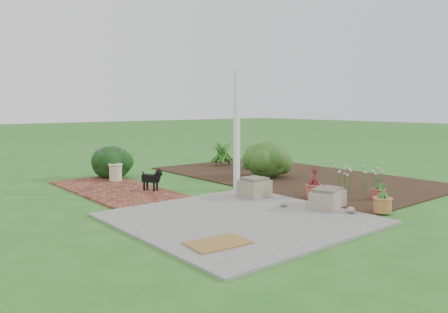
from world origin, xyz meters
TOP-DOWN VIEW (x-y plane):
  - ground at (0.00, 0.00)m, footprint 80.00×80.00m
  - concrete_patio at (-1.25, -1.75)m, footprint 3.50×3.50m
  - brick_path at (-1.70, 1.75)m, footprint 1.60×3.50m
  - garden_bed at (2.50, 0.50)m, footprint 4.00×7.00m
  - veranda_post at (0.30, 0.10)m, footprint 0.10×0.10m
  - stone_trough_near at (0.25, -2.24)m, footprint 0.56×0.56m
  - stone_trough_mid at (0.48, -2.16)m, footprint 0.46×0.46m
  - stone_trough_far at (-0.01, -0.78)m, footprint 0.49×0.49m
  - coir_doormat at (-2.35, -2.58)m, footprint 0.82×0.57m
  - black_dog at (-1.21, 1.02)m, footprint 0.30×0.49m
  - cream_ceramic_urn at (-1.26, 2.62)m, footprint 0.30×0.30m
  - evergreen_shrub at (1.91, 0.78)m, footprint 1.11×1.11m
  - agapanthus_clump_back at (2.59, 2.03)m, footprint 0.92×0.92m
  - agapanthus_clump_front at (2.38, 3.15)m, footprint 1.13×1.13m
  - pink_flower_patch at (1.86, -1.88)m, footprint 0.90×0.90m
  - terracotta_pot_bronze at (0.84, -1.53)m, footprint 0.41×0.41m
  - terracotta_pot_small_left at (1.66, -2.39)m, footprint 0.27×0.27m
  - terracotta_pot_small_right at (0.81, -2.98)m, footprint 0.38×0.38m
  - purple_flowering_bush at (-1.08, 3.20)m, footprint 1.06×1.06m

SIDE VIEW (x-z plane):
  - ground at x=0.00m, z-range 0.00..0.00m
  - garden_bed at x=2.50m, z-range 0.00..0.03m
  - concrete_patio at x=-1.25m, z-range 0.00..0.04m
  - brick_path at x=-1.70m, z-range 0.00..0.04m
  - coir_doormat at x=-2.35m, z-range 0.04..0.06m
  - terracotta_pot_small_left at x=1.66m, z-range 0.03..0.23m
  - terracotta_pot_small_right at x=0.81m, z-range 0.03..0.27m
  - terracotta_pot_bronze at x=0.84m, z-range 0.03..0.29m
  - stone_trough_mid at x=0.48m, z-range 0.04..0.32m
  - stone_trough_near at x=0.25m, z-range 0.04..0.33m
  - stone_trough_far at x=-0.01m, z-range 0.04..0.37m
  - cream_ceramic_urn at x=-1.26m, z-range 0.04..0.43m
  - black_dog at x=-1.21m, z-range 0.08..0.53m
  - pink_flower_patch at x=1.86m, z-range 0.03..0.59m
  - purple_flowering_bush at x=-1.08m, z-range 0.00..0.82m
  - agapanthus_clump_back at x=2.59m, z-range 0.03..0.85m
  - agapanthus_clump_front at x=2.38m, z-range 0.03..0.94m
  - evergreen_shrub at x=1.91m, z-range 0.03..0.94m
  - veranda_post at x=0.30m, z-range 0.00..2.50m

